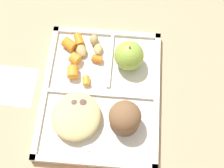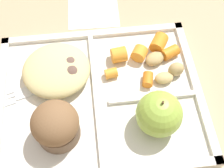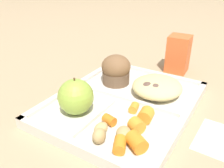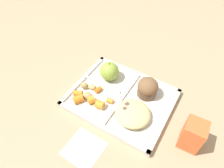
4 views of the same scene
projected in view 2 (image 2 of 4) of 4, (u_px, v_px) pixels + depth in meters
ground at (100, 100)px, 0.52m from camera, size 6.00×6.00×0.00m
lunch_tray at (100, 97)px, 0.51m from camera, size 0.35×0.28×0.02m
green_apple at (159, 114)px, 0.45m from camera, size 0.07×0.07×0.08m
bran_muffin at (56, 125)px, 0.44m from camera, size 0.07×0.07×0.07m
carrot_slice_back at (148, 79)px, 0.51m from camera, size 0.02×0.03×0.02m
carrot_slice_edge at (139, 53)px, 0.53m from camera, size 0.03×0.03×0.03m
carrot_slice_center at (111, 73)px, 0.52m from camera, size 0.02×0.02×0.02m
carrot_slice_diagonal at (119, 55)px, 0.53m from camera, size 0.03×0.03×0.03m
carrot_slice_small at (170, 52)px, 0.54m from camera, size 0.04×0.03×0.02m
carrot_slice_large at (159, 43)px, 0.54m from camera, size 0.04×0.04×0.03m
potato_chunk_wedge at (176, 69)px, 0.51m from camera, size 0.03×0.03×0.03m
potato_chunk_corner at (164, 78)px, 0.51m from camera, size 0.03×0.02×0.02m
potato_chunk_golden at (155, 59)px, 0.53m from camera, size 0.05×0.04×0.02m
egg_noodle_pile at (56, 70)px, 0.51m from camera, size 0.12×0.11×0.04m
meatball_center at (70, 66)px, 0.51m from camera, size 0.04×0.04×0.04m
meatball_front at (57, 75)px, 0.50m from camera, size 0.04×0.04×0.04m
meatball_side at (54, 66)px, 0.51m from camera, size 0.03×0.03×0.03m
meatball_back at (72, 74)px, 0.50m from camera, size 0.04×0.04×0.04m
plastic_fork at (41, 87)px, 0.51m from camera, size 0.15×0.06×0.00m
paper_napkin at (93, 9)px, 0.63m from camera, size 0.11×0.11×0.00m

